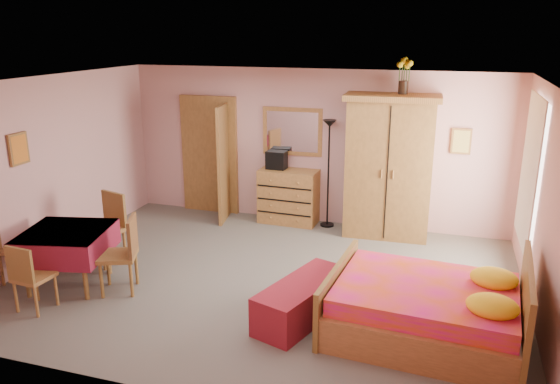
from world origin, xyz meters
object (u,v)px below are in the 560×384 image
(chest_of_drawers, at_px, (289,196))
(chair_west, at_px, (18,247))
(wall_mirror, at_px, (293,131))
(wardrobe, at_px, (389,167))
(dining_table, at_px, (69,258))
(floor_lamp, at_px, (328,174))
(chair_north, at_px, (104,230))
(stereo, at_px, (277,160))
(bed, at_px, (426,294))
(chair_south, at_px, (34,276))
(sunflower_vase, at_px, (404,76))
(bench, at_px, (303,300))
(chair_east, at_px, (118,255))

(chest_of_drawers, relative_size, chair_west, 1.05)
(wall_mirror, distance_m, wardrobe, 1.75)
(dining_table, bearing_deg, floor_lamp, 49.77)
(wall_mirror, relative_size, chair_north, 1.03)
(wardrobe, relative_size, dining_table, 2.20)
(stereo, distance_m, dining_table, 3.74)
(bed, bearing_deg, chest_of_drawers, 133.27)
(chair_south, bearing_deg, bed, 15.00)
(floor_lamp, height_order, sunflower_vase, sunflower_vase)
(sunflower_vase, height_order, bench, sunflower_vase)
(stereo, bearing_deg, wall_mirror, 39.29)
(dining_table, height_order, chair_west, chair_west)
(chair_north, bearing_deg, stereo, -109.45)
(wall_mirror, height_order, dining_table, wall_mirror)
(stereo, xyz_separation_m, bed, (2.66, -3.06, -0.61))
(chair_west, height_order, chair_east, chair_east)
(stereo, bearing_deg, wardrobe, -3.80)
(chair_north, xyz_separation_m, chair_west, (-0.75, -0.82, -0.03))
(floor_lamp, relative_size, chair_west, 1.93)
(wall_mirror, height_order, chair_east, wall_mirror)
(wall_mirror, height_order, chair_south, wall_mirror)
(bench, distance_m, chair_south, 3.17)
(dining_table, bearing_deg, stereo, 60.68)
(floor_lamp, relative_size, bed, 0.88)
(floor_lamp, relative_size, sunflower_vase, 3.31)
(wall_mirror, bearing_deg, bed, -54.94)
(chest_of_drawers, distance_m, chair_north, 3.14)
(wardrobe, bearing_deg, floor_lamp, 170.87)
(chair_west, bearing_deg, sunflower_vase, 107.33)
(sunflower_vase, xyz_separation_m, chair_west, (-4.55, -3.22, -2.07))
(sunflower_vase, bearing_deg, chair_north, -147.72)
(bench, height_order, chair_south, chair_south)
(floor_lamp, relative_size, wardrobe, 0.80)
(chair_north, distance_m, chair_west, 1.11)
(bench, relative_size, chair_south, 1.60)
(stereo, height_order, dining_table, stereo)
(wardrobe, relative_size, chair_west, 2.41)
(floor_lamp, distance_m, sunflower_vase, 1.99)
(bench, relative_size, chair_north, 1.36)
(chair_south, bearing_deg, wall_mirror, 68.53)
(stereo, relative_size, chair_north, 0.33)
(wardrobe, distance_m, chair_west, 5.46)
(sunflower_vase, bearing_deg, floor_lamp, 177.93)
(chair_south, bearing_deg, chair_north, 94.92)
(chair_west, bearing_deg, bed, 74.39)
(dining_table, xyz_separation_m, chair_north, (0.03, 0.75, 0.12))
(stereo, xyz_separation_m, dining_table, (-1.80, -3.20, -0.71))
(bed, bearing_deg, chair_east, -174.05)
(chest_of_drawers, distance_m, wardrobe, 1.80)
(floor_lamp, distance_m, chair_south, 4.71)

